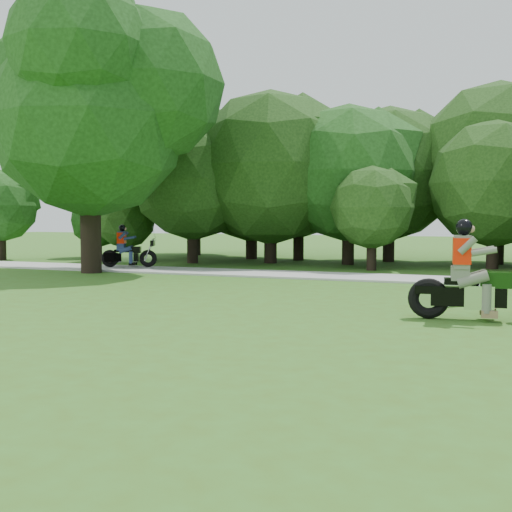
% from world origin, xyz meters
% --- Properties ---
extents(ground, '(100.00, 100.00, 0.00)m').
position_xyz_m(ground, '(0.00, 0.00, 0.00)').
color(ground, '#3C5F1B').
rests_on(ground, ground).
extents(walkway, '(60.00, 2.20, 0.06)m').
position_xyz_m(walkway, '(0.00, 8.00, 0.03)').
color(walkway, '#ADADA8').
rests_on(walkway, ground).
extents(tree_line, '(39.38, 11.83, 7.32)m').
position_xyz_m(tree_line, '(2.05, 14.38, 3.61)').
color(tree_line, black).
rests_on(tree_line, ground).
extents(big_tree_west, '(8.64, 6.56, 9.96)m').
position_xyz_m(big_tree_west, '(-10.54, 6.85, 5.76)').
color(big_tree_west, black).
rests_on(big_tree_west, ground).
extents(chopper_motorcycle, '(2.58, 0.78, 1.84)m').
position_xyz_m(chopper_motorcycle, '(1.89, 0.91, 0.68)').
color(chopper_motorcycle, black).
rests_on(chopper_motorcycle, ground).
extents(touring_motorcycle, '(1.93, 1.12, 1.53)m').
position_xyz_m(touring_motorcycle, '(-10.34, 8.30, 0.62)').
color(touring_motorcycle, black).
rests_on(touring_motorcycle, walkway).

